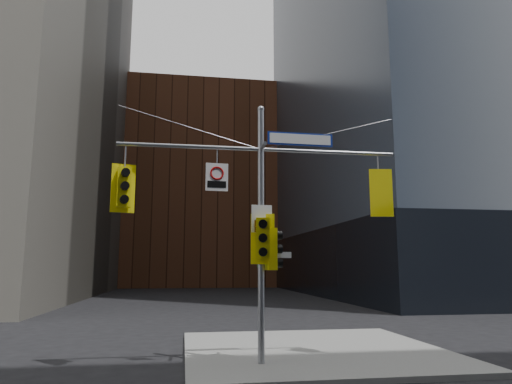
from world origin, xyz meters
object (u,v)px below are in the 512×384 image
object	(u,v)px
signal_assembly	(261,204)
regulatory_sign_arm	(217,176)
traffic_light_pole_side	(273,249)
street_sign_blade	(300,139)
traffic_light_pole_front	(263,238)
traffic_light_east_arm	(379,194)
traffic_light_west_arm	(124,187)

from	to	relation	value
signal_assembly	regulatory_sign_arm	size ratio (longest dim) A/B	10.21
signal_assembly	regulatory_sign_arm	xyz separation A→B (m)	(-1.25, -0.02, 0.76)
traffic_light_pole_side	signal_assembly	bearing A→B (deg)	86.88
traffic_light_pole_side	regulatory_sign_arm	size ratio (longest dim) A/B	1.48
traffic_light_pole_side	street_sign_blade	xyz separation A→B (m)	(0.84, -0.01, 3.18)
signal_assembly	traffic_light_pole_front	size ratio (longest dim) A/B	5.80
traffic_light_pole_side	traffic_light_east_arm	bearing A→B (deg)	-95.30
signal_assembly	traffic_light_pole_side	xyz separation A→B (m)	(0.33, 0.01, -1.25)
regulatory_sign_arm	street_sign_blade	bearing A→B (deg)	-4.11
signal_assembly	traffic_light_pole_side	distance (m)	1.29
signal_assembly	street_sign_blade	distance (m)	2.26
signal_assembly	traffic_light_east_arm	world-z (taller)	signal_assembly
traffic_light_east_arm	street_sign_blade	size ratio (longest dim) A/B	0.72
traffic_light_pole_front	street_sign_blade	size ratio (longest dim) A/B	0.71
traffic_light_pole_side	street_sign_blade	distance (m)	3.29
traffic_light_pole_front	regulatory_sign_arm	world-z (taller)	regulatory_sign_arm
street_sign_blade	traffic_light_pole_side	bearing A→B (deg)	178.23
signal_assembly	traffic_light_pole_side	bearing A→B (deg)	1.99
traffic_light_east_arm	traffic_light_pole_side	distance (m)	3.59
traffic_light_west_arm	street_sign_blade	xyz separation A→B (m)	(4.91, -0.01, 1.55)
traffic_light_east_arm	traffic_light_pole_side	world-z (taller)	traffic_light_east_arm
traffic_light_east_arm	traffic_light_west_arm	bearing A→B (deg)	6.76
signal_assembly	traffic_light_west_arm	distance (m)	3.77
traffic_light_pole_front	regulatory_sign_arm	xyz separation A→B (m)	(-1.25, 0.25, 1.74)
traffic_light_pole_front	signal_assembly	bearing A→B (deg)	98.84
traffic_light_west_arm	traffic_light_east_arm	distance (m)	7.27
traffic_light_east_arm	street_sign_blade	world-z (taller)	street_sign_blade
signal_assembly	street_sign_blade	world-z (taller)	signal_assembly
traffic_light_west_arm	traffic_light_pole_side	xyz separation A→B (m)	(4.08, -0.00, -1.63)
traffic_light_pole_side	traffic_light_west_arm	bearing A→B (deg)	84.87
traffic_light_west_arm	traffic_light_pole_front	size ratio (longest dim) A/B	0.97
traffic_light_west_arm	street_sign_blade	world-z (taller)	street_sign_blade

